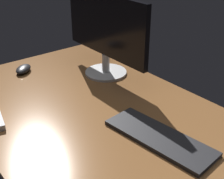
{
  "coord_description": "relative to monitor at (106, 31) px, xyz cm",
  "views": [
    {
      "loc": [
        85.46,
        -60.33,
        67.05
      ],
      "look_at": [
        -3.21,
        9.58,
        8.0
      ],
      "focal_mm": 50.94,
      "sensor_mm": 36.0,
      "label": 1
    }
  ],
  "objects": [
    {
      "name": "desk",
      "position": [
        27.42,
        -24.87,
        -22.24
      ],
      "size": [
        140.0,
        84.0,
        2.0
      ],
      "primitive_type": "cube",
      "color": "brown",
      "rests_on": "ground"
    },
    {
      "name": "monitor",
      "position": [
        0.0,
        0.0,
        0.0
      ],
      "size": [
        54.48,
        20.19,
        38.35
      ],
      "rotation": [
        0.0,
        0.0,
        0.01
      ],
      "color": "#B8B8B8",
      "rests_on": "desk"
    },
    {
      "name": "keyboard",
      "position": [
        53.88,
        -18.27,
        -20.49
      ],
      "size": [
        40.47,
        18.0,
        1.5
      ],
      "primitive_type": "cube",
      "rotation": [
        0.0,
        0.0,
        0.11
      ],
      "color": "black",
      "rests_on": "desk"
    },
    {
      "name": "computer_mouse",
      "position": [
        -26.69,
        -30.84,
        -19.67
      ],
      "size": [
        11.86,
        12.14,
        3.13
      ],
      "primitive_type": "ellipsoid",
      "rotation": [
        0.0,
        0.0,
        -0.83
      ],
      "color": "black",
      "rests_on": "desk"
    }
  ]
}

